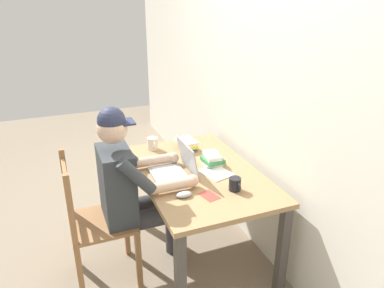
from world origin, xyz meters
TOP-DOWN VIEW (x-y plane):
  - ground_plane at (0.00, 0.00)m, footprint 8.00×8.00m
  - back_wall at (0.00, 0.48)m, footprint 6.00×0.04m
  - desk at (0.00, 0.00)m, footprint 1.27×0.81m
  - seated_person at (0.01, -0.48)m, footprint 0.50×0.60m
  - wooden_chair at (0.01, -0.76)m, footprint 0.42×0.42m
  - laptop at (0.00, -0.16)m, footprint 0.33×0.28m
  - computer_mouse at (0.29, -0.22)m, footprint 0.06×0.10m
  - coffee_mug_white at (-0.50, -0.19)m, footprint 0.12×0.08m
  - coffee_mug_dark at (0.34, 0.12)m, footprint 0.12×0.08m
  - book_stack_main at (-0.06, 0.14)m, footprint 0.18×0.15m
  - book_stack_side at (-0.41, 0.07)m, footprint 0.21×0.16m
  - paper_pile_near_laptop at (0.08, 0.10)m, footprint 0.24×0.22m
  - landscape_photo_print at (0.34, -0.07)m, footprint 0.15×0.12m

SIDE VIEW (x-z plane):
  - ground_plane at x=0.00m, z-range 0.00..0.00m
  - wooden_chair at x=0.01m, z-range -0.01..0.94m
  - desk at x=0.00m, z-range 0.26..0.96m
  - seated_person at x=0.01m, z-range 0.06..1.32m
  - landscape_photo_print at x=0.34m, z-range 0.70..0.71m
  - paper_pile_near_laptop at x=0.08m, z-range 0.70..0.71m
  - computer_mouse at x=0.29m, z-range 0.70..0.74m
  - book_stack_main at x=-0.06m, z-range 0.70..0.79m
  - book_stack_side at x=-0.41m, z-range 0.71..0.79m
  - coffee_mug_dark at x=0.34m, z-range 0.70..0.79m
  - coffee_mug_white at x=-0.50m, z-range 0.70..0.80m
  - laptop at x=0.00m, z-range 0.64..0.88m
  - back_wall at x=0.00m, z-range 0.00..2.60m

